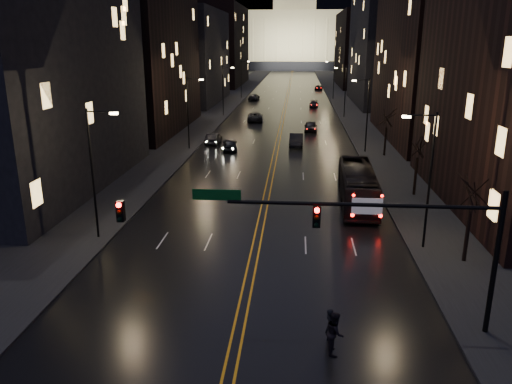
% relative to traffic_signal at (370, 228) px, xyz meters
% --- Properties ---
extents(ground, '(900.00, 900.00, 0.00)m').
position_rel_traffic_signal_xyz_m(ground, '(-5.91, 0.00, -5.10)').
color(ground, black).
rests_on(ground, ground).
extents(road, '(20.00, 320.00, 0.02)m').
position_rel_traffic_signal_xyz_m(road, '(-5.91, 130.00, -5.09)').
color(road, black).
rests_on(road, ground).
extents(sidewalk_left, '(8.00, 320.00, 0.16)m').
position_rel_traffic_signal_xyz_m(sidewalk_left, '(-19.91, 130.00, -5.02)').
color(sidewalk_left, black).
rests_on(sidewalk_left, ground).
extents(sidewalk_right, '(8.00, 320.00, 0.16)m').
position_rel_traffic_signal_xyz_m(sidewalk_right, '(8.09, 130.00, -5.02)').
color(sidewalk_right, black).
rests_on(sidewalk_right, ground).
extents(center_line, '(0.62, 320.00, 0.01)m').
position_rel_traffic_signal_xyz_m(center_line, '(-5.91, 130.00, -5.08)').
color(center_line, orange).
rests_on(center_line, road).
extents(building_left_near, '(12.00, 28.00, 22.00)m').
position_rel_traffic_signal_xyz_m(building_left_near, '(-26.91, 22.00, 5.90)').
color(building_left_near, black).
rests_on(building_left_near, ground).
extents(building_left_mid, '(12.00, 30.00, 28.00)m').
position_rel_traffic_signal_xyz_m(building_left_mid, '(-26.91, 54.00, 8.90)').
color(building_left_mid, black).
rests_on(building_left_mid, ground).
extents(building_left_far, '(12.00, 34.00, 20.00)m').
position_rel_traffic_signal_xyz_m(building_left_far, '(-26.91, 92.00, 4.90)').
color(building_left_far, black).
rests_on(building_left_far, ground).
extents(building_left_dist, '(12.00, 40.00, 24.00)m').
position_rel_traffic_signal_xyz_m(building_left_dist, '(-26.91, 140.00, 6.90)').
color(building_left_dist, black).
rests_on(building_left_dist, ground).
extents(building_right_mid, '(12.00, 34.00, 26.00)m').
position_rel_traffic_signal_xyz_m(building_right_mid, '(15.09, 92.00, 7.90)').
color(building_right_mid, black).
rests_on(building_right_mid, ground).
extents(building_right_dist, '(12.00, 40.00, 22.00)m').
position_rel_traffic_signal_xyz_m(building_right_dist, '(15.09, 140.00, 5.90)').
color(building_right_dist, black).
rests_on(building_right_dist, ground).
extents(capitol, '(90.00, 50.00, 58.50)m').
position_rel_traffic_signal_xyz_m(capitol, '(-5.91, 250.00, 12.05)').
color(capitol, black).
rests_on(capitol, ground).
extents(traffic_signal, '(17.29, 0.45, 7.00)m').
position_rel_traffic_signal_xyz_m(traffic_signal, '(0.00, 0.00, 0.00)').
color(traffic_signal, black).
rests_on(traffic_signal, ground).
extents(streetlamp_right_near, '(2.13, 0.25, 9.00)m').
position_rel_traffic_signal_xyz_m(streetlamp_right_near, '(4.91, 10.00, -0.02)').
color(streetlamp_right_near, black).
rests_on(streetlamp_right_near, ground).
extents(streetlamp_left_near, '(2.13, 0.25, 9.00)m').
position_rel_traffic_signal_xyz_m(streetlamp_left_near, '(-16.72, 10.00, -0.02)').
color(streetlamp_left_near, black).
rests_on(streetlamp_left_near, ground).
extents(streetlamp_right_mid, '(2.13, 0.25, 9.00)m').
position_rel_traffic_signal_xyz_m(streetlamp_right_mid, '(4.91, 40.00, -0.02)').
color(streetlamp_right_mid, black).
rests_on(streetlamp_right_mid, ground).
extents(streetlamp_left_mid, '(2.13, 0.25, 9.00)m').
position_rel_traffic_signal_xyz_m(streetlamp_left_mid, '(-16.72, 40.00, -0.02)').
color(streetlamp_left_mid, black).
rests_on(streetlamp_left_mid, ground).
extents(streetlamp_right_far, '(2.13, 0.25, 9.00)m').
position_rel_traffic_signal_xyz_m(streetlamp_right_far, '(4.91, 70.00, -0.02)').
color(streetlamp_right_far, black).
rests_on(streetlamp_right_far, ground).
extents(streetlamp_left_far, '(2.13, 0.25, 9.00)m').
position_rel_traffic_signal_xyz_m(streetlamp_left_far, '(-16.72, 70.00, -0.02)').
color(streetlamp_left_far, black).
rests_on(streetlamp_left_far, ground).
extents(streetlamp_right_dist, '(2.13, 0.25, 9.00)m').
position_rel_traffic_signal_xyz_m(streetlamp_right_dist, '(4.91, 100.00, -0.02)').
color(streetlamp_right_dist, black).
rests_on(streetlamp_right_dist, ground).
extents(streetlamp_left_dist, '(2.13, 0.25, 9.00)m').
position_rel_traffic_signal_xyz_m(streetlamp_left_dist, '(-16.72, 100.00, -0.02)').
color(streetlamp_left_dist, black).
rests_on(streetlamp_left_dist, ground).
extents(tree_right_near, '(2.40, 2.40, 6.65)m').
position_rel_traffic_signal_xyz_m(tree_right_near, '(7.09, 8.00, -0.58)').
color(tree_right_near, black).
rests_on(tree_right_near, ground).
extents(tree_right_mid, '(2.40, 2.40, 6.65)m').
position_rel_traffic_signal_xyz_m(tree_right_mid, '(7.09, 22.00, -0.58)').
color(tree_right_mid, black).
rests_on(tree_right_mid, ground).
extents(tree_right_far, '(2.40, 2.40, 6.65)m').
position_rel_traffic_signal_xyz_m(tree_right_far, '(7.09, 38.00, -0.58)').
color(tree_right_far, black).
rests_on(tree_right_far, ground).
extents(bus, '(3.17, 11.58, 3.20)m').
position_rel_traffic_signal_xyz_m(bus, '(1.78, 19.27, -3.50)').
color(bus, black).
rests_on(bus, ground).
extents(oncoming_car_a, '(2.36, 4.62, 1.50)m').
position_rel_traffic_signal_xyz_m(oncoming_car_a, '(-11.67, 39.93, -4.35)').
color(oncoming_car_a, black).
rests_on(oncoming_car_a, ground).
extents(oncoming_car_b, '(1.79, 4.54, 1.47)m').
position_rel_traffic_signal_xyz_m(oncoming_car_b, '(-14.41, 43.86, -4.37)').
color(oncoming_car_b, black).
rests_on(oncoming_car_b, ground).
extents(oncoming_car_c, '(2.93, 5.70, 1.54)m').
position_rel_traffic_signal_xyz_m(oncoming_car_c, '(-10.56, 64.42, -4.33)').
color(oncoming_car_c, black).
rests_on(oncoming_car_c, ground).
extents(oncoming_car_d, '(2.54, 5.34, 1.50)m').
position_rel_traffic_signal_xyz_m(oncoming_car_d, '(-13.61, 97.06, -4.35)').
color(oncoming_car_d, black).
rests_on(oncoming_car_d, ground).
extents(receding_car_a, '(1.79, 5.05, 1.66)m').
position_rel_traffic_signal_xyz_m(receding_car_a, '(-3.41, 43.29, -4.27)').
color(receding_car_a, black).
rests_on(receding_car_a, ground).
extents(receding_car_b, '(2.00, 4.74, 1.60)m').
position_rel_traffic_signal_xyz_m(receding_car_b, '(-1.27, 54.56, -4.30)').
color(receding_car_b, black).
rests_on(receding_car_b, ground).
extents(receding_car_c, '(2.00, 4.57, 1.31)m').
position_rel_traffic_signal_xyz_m(receding_car_c, '(0.08, 84.32, -4.45)').
color(receding_car_c, black).
rests_on(receding_car_c, ground).
extents(receding_car_d, '(2.48, 4.84, 1.31)m').
position_rel_traffic_signal_xyz_m(receding_car_d, '(2.59, 124.39, -4.45)').
color(receding_car_d, black).
rests_on(receding_car_d, ground).
extents(pedestrian_a, '(0.63, 0.73, 1.69)m').
position_rel_traffic_signal_xyz_m(pedestrian_a, '(-1.68, -1.25, -4.26)').
color(pedestrian_a, black).
rests_on(pedestrian_a, ground).
extents(pedestrian_b, '(0.54, 0.96, 1.95)m').
position_rel_traffic_signal_xyz_m(pedestrian_b, '(-1.52, -2.00, -4.13)').
color(pedestrian_b, black).
rests_on(pedestrian_b, ground).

